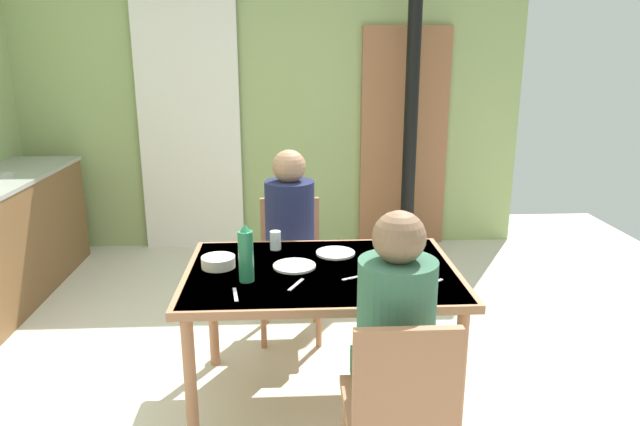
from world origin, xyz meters
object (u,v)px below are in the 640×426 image
object	(u,v)px
chair_far_diner	(290,258)
person_far_diner	(290,222)
dining_table	(322,283)
chair_near_diner	(399,406)
water_bottle_green_near	(246,255)
person_near_diner	(395,320)
serving_bowl_center	(218,262)

from	to	relation	value
chair_far_diner	person_far_diner	size ratio (longest dim) A/B	1.13
person_far_diner	chair_far_diner	bearing A→B (deg)	-90.00
dining_table	chair_far_diner	bearing A→B (deg)	100.67
dining_table	chair_near_diner	distance (m)	0.87
dining_table	water_bottle_green_near	size ratio (longest dim) A/B	4.83
water_bottle_green_near	dining_table	bearing A→B (deg)	19.74
chair_near_diner	person_far_diner	size ratio (longest dim) A/B	1.13
person_near_diner	water_bottle_green_near	xyz separation A→B (m)	(-0.60, 0.55, 0.08)
chair_near_diner	water_bottle_green_near	xyz separation A→B (m)	(-0.60, 0.69, 0.37)
water_bottle_green_near	serving_bowl_center	size ratio (longest dim) A/B	1.64
person_far_diner	serving_bowl_center	world-z (taller)	person_far_diner
chair_far_diner	serving_bowl_center	world-z (taller)	chair_far_diner
chair_near_diner	chair_far_diner	xyz separation A→B (m)	(-0.40, 1.64, 0.00)
chair_far_diner	person_near_diner	xyz separation A→B (m)	(0.40, -1.50, 0.28)
chair_near_diner	person_far_diner	distance (m)	1.58
chair_near_diner	serving_bowl_center	distance (m)	1.19
chair_near_diner	person_far_diner	bearing A→B (deg)	104.86
chair_near_diner	chair_far_diner	world-z (taller)	same
dining_table	serving_bowl_center	bearing A→B (deg)	173.07
chair_far_diner	dining_table	bearing A→B (deg)	100.67
person_far_diner	water_bottle_green_near	distance (m)	0.84
person_near_diner	serving_bowl_center	bearing A→B (deg)	135.53
water_bottle_green_near	serving_bowl_center	world-z (taller)	water_bottle_green_near
dining_table	person_far_diner	bearing A→B (deg)	102.74
person_near_diner	water_bottle_green_near	world-z (taller)	person_near_diner
water_bottle_green_near	person_far_diner	bearing A→B (deg)	75.89
dining_table	serving_bowl_center	xyz separation A→B (m)	(-0.52, 0.06, 0.10)
chair_far_diner	serving_bowl_center	distance (m)	0.88
person_far_diner	water_bottle_green_near	size ratio (longest dim) A/B	2.76
person_near_diner	person_far_diner	world-z (taller)	same
person_near_diner	water_bottle_green_near	bearing A→B (deg)	137.40
dining_table	chair_near_diner	xyz separation A→B (m)	(0.24, -0.82, -0.16)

